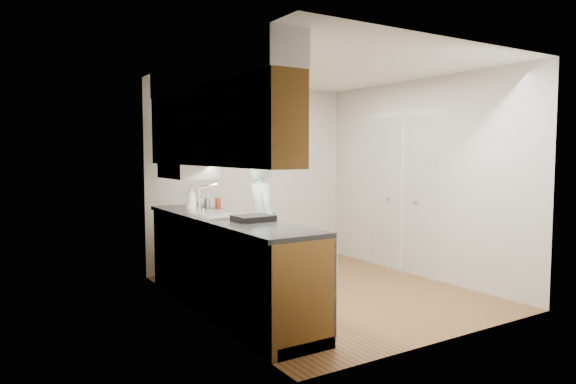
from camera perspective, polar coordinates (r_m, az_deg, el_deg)
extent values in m
plane|color=olive|center=(5.92, 4.01, -11.04)|extent=(3.50, 3.50, 0.00)
plane|color=white|center=(5.78, 4.15, 13.58)|extent=(3.50, 3.50, 0.00)
cube|color=beige|center=(4.98, -9.98, 0.58)|extent=(0.02, 3.50, 2.50)
cube|color=beige|center=(6.71, 14.48, 1.48)|extent=(0.02, 3.50, 2.50)
cube|color=beige|center=(7.20, -4.16, 1.80)|extent=(3.00, 0.02, 2.50)
cube|color=brown|center=(5.22, -6.78, -8.10)|extent=(0.60, 2.80, 0.90)
cube|color=black|center=(5.13, -6.98, -2.98)|extent=(0.63, 2.80, 0.04)
cube|color=#B2B2B7|center=(5.32, -7.75, -3.05)|extent=(0.48, 0.68, 0.14)
cube|color=#B2B2B7|center=(5.31, -7.75, -2.47)|extent=(0.52, 0.72, 0.01)
cube|color=#B2B2B7|center=(4.43, 2.95, -10.01)|extent=(0.03, 0.60, 0.80)
cube|color=brown|center=(5.04, -8.32, 7.18)|extent=(0.33, 2.80, 0.75)
cube|color=silver|center=(5.10, -8.39, 13.08)|extent=(0.35, 2.80, 0.30)
cube|color=#A5A5AA|center=(5.85, -11.05, 2.30)|extent=(0.46, 0.75, 0.16)
cube|color=white|center=(6.93, 12.57, -0.27)|extent=(0.02, 1.22, 2.05)
cube|color=slate|center=(5.85, -2.79, -11.17)|extent=(0.57, 0.89, 0.02)
imported|color=#A1BDC4|center=(5.67, -2.83, -2.56)|extent=(0.54, 0.69, 1.75)
imported|color=silver|center=(5.61, -10.73, -0.68)|extent=(0.13, 0.13, 0.29)
imported|color=silver|center=(5.94, -8.92, -0.82)|extent=(0.13, 0.13, 0.20)
imported|color=silver|center=(5.93, -9.43, -1.03)|extent=(0.18, 0.18, 0.16)
cylinder|color=#B7321F|center=(5.90, -7.79, -1.25)|extent=(0.08, 0.08, 0.12)
cylinder|color=#A5A5AA|center=(5.85, -8.94, -1.31)|extent=(0.07, 0.07, 0.12)
cube|color=black|center=(4.79, -3.90, -2.92)|extent=(0.35, 0.30, 0.05)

